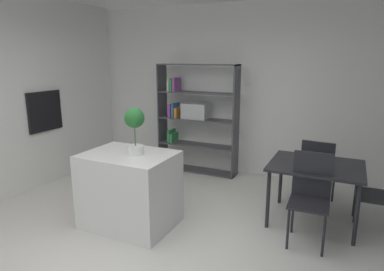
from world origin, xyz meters
name	(u,v)px	position (x,y,z in m)	size (l,w,h in m)	color
ground_plane	(146,251)	(0.00, 0.00, 0.00)	(8.63, 8.63, 0.00)	silver
back_partition	(236,90)	(0.00, 2.85, 1.42)	(6.29, 0.06, 2.83)	white
built_in_oven	(45,111)	(-2.43, 0.99, 1.16)	(0.06, 0.60, 0.61)	black
kitchen_island	(130,189)	(-0.48, 0.42, 0.44)	(1.03, 0.77, 0.88)	white
potted_plant_on_island	(135,126)	(-0.39, 0.44, 1.21)	(0.23, 0.23, 0.54)	white
open_bookshelf	(193,115)	(-0.64, 2.53, 0.99)	(1.40, 0.32, 1.85)	#4C4C51
dining_table	(316,170)	(1.48, 1.41, 0.66)	(1.05, 0.87, 0.73)	#232328
dining_chair_near	(310,191)	(1.48, 0.96, 0.57)	(0.42, 0.44, 0.97)	#232328
dining_chair_far	(318,167)	(1.47, 1.87, 0.55)	(0.45, 0.48, 0.92)	#232328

